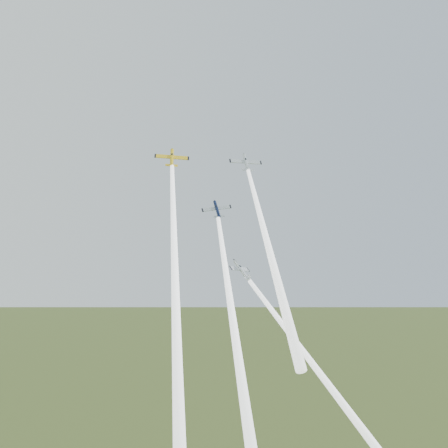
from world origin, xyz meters
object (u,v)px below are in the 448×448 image
plane_yellow (172,158)px  plane_silver_low (241,270)px  plane_navy (217,209)px  plane_silver_right (246,162)px

plane_yellow → plane_silver_low: bearing=-35.4°
plane_yellow → plane_navy: size_ratio=1.16×
plane_navy → plane_silver_low: (-0.35, -11.48, -14.28)m
plane_silver_right → plane_silver_low: (-11.61, -16.17, -27.26)m
plane_silver_right → plane_yellow: bearing=-159.8°
plane_yellow → plane_silver_right: size_ratio=0.97×
plane_silver_right → plane_silver_low: bearing=-106.7°
plane_yellow → plane_silver_right: bearing=24.4°
plane_yellow → plane_silver_low: 32.21m
plane_navy → plane_silver_right: size_ratio=0.84×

